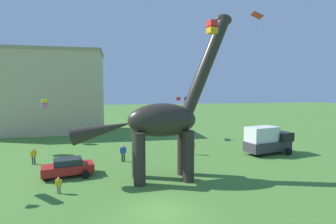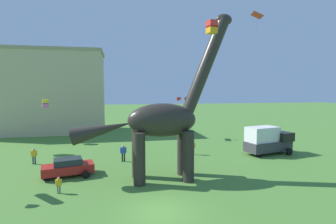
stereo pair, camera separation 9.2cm
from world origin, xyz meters
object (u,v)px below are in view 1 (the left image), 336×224
(person_vendor_side, at_px, (193,146))
(kite_mid_center, at_px, (257,15))
(person_watching_child, at_px, (59,184))
(dinosaur_sculpture, at_px, (161,120))
(parked_sedan_left, at_px, (68,167))
(kite_high_left, at_px, (212,27))
(person_photographer, at_px, (123,151))
(kite_high_right, at_px, (45,103))
(parked_box_truck, at_px, (267,140))
(kite_mid_left, at_px, (180,99))
(person_near_flyer, at_px, (33,155))

(person_vendor_side, height_order, kite_mid_center, kite_mid_center)
(person_watching_child, bearing_deg, dinosaur_sculpture, -155.12)
(parked_sedan_left, distance_m, kite_high_left, 16.42)
(person_photographer, distance_m, kite_high_left, 16.29)
(person_vendor_side, bearing_deg, dinosaur_sculpture, 143.19)
(kite_high_left, bearing_deg, kite_high_right, 123.45)
(parked_box_truck, xyz_separation_m, person_watching_child, (-21.24, -7.49, -0.91))
(dinosaur_sculpture, xyz_separation_m, kite_mid_left, (5.92, 17.48, 1.16))
(kite_high_left, height_order, kite_mid_center, kite_mid_center)
(dinosaur_sculpture, relative_size, person_watching_child, 11.33)
(kite_mid_center, bearing_deg, parked_sedan_left, 164.88)
(person_photographer, bearing_deg, kite_high_left, 62.58)
(person_watching_child, distance_m, kite_mid_left, 24.01)
(person_vendor_side, bearing_deg, parked_box_truck, -101.70)
(person_watching_child, height_order, kite_mid_left, kite_mid_left)
(parked_box_truck, bearing_deg, dinosaur_sculpture, -169.32)
(parked_sedan_left, relative_size, parked_box_truck, 0.76)
(dinosaur_sculpture, bearing_deg, person_watching_child, 158.73)
(person_photographer, bearing_deg, kite_mid_left, -178.82)
(kite_mid_center, bearing_deg, parked_box_truck, 51.26)
(person_watching_child, xyz_separation_m, person_vendor_side, (12.65, 8.81, 0.23))
(person_watching_child, bearing_deg, person_near_flyer, -49.61)
(parked_box_truck, bearing_deg, kite_high_left, -147.48)
(dinosaur_sculpture, xyz_separation_m, kite_mid_center, (7.27, -1.76, 8.26))
(parked_box_truck, relative_size, person_near_flyer, 3.62)
(parked_sedan_left, bearing_deg, parked_box_truck, -3.55)
(parked_sedan_left, relative_size, person_near_flyer, 2.75)
(person_photographer, bearing_deg, kite_mid_center, 92.12)
(person_vendor_side, xyz_separation_m, person_photographer, (-7.93, -1.32, 0.10))
(person_vendor_side, bearing_deg, person_photographer, 96.53)
(parked_box_truck, relative_size, person_vendor_side, 3.73)
(person_near_flyer, height_order, person_vendor_side, person_near_flyer)
(person_near_flyer, xyz_separation_m, person_photographer, (8.82, -0.72, 0.07))
(person_photographer, relative_size, kite_mid_center, 1.21)
(kite_mid_center, relative_size, kite_mid_left, 0.71)
(person_near_flyer, xyz_separation_m, kite_mid_center, (19.11, -8.46, 12.23))
(parked_sedan_left, bearing_deg, person_watching_child, -102.62)
(person_near_flyer, bearing_deg, kite_mid_center, 114.55)
(parked_box_truck, distance_m, kite_mid_center, 15.25)
(dinosaur_sculpture, relative_size, kite_mid_center, 9.44)
(dinosaur_sculpture, bearing_deg, person_near_flyer, 118.23)
(dinosaur_sculpture, height_order, person_vendor_side, dinosaur_sculpture)
(parked_box_truck, xyz_separation_m, kite_mid_left, (-7.57, 11.50, 4.47))
(kite_high_left, bearing_deg, parked_sedan_left, 140.81)
(parked_box_truck, distance_m, kite_high_right, 29.74)
(person_near_flyer, distance_m, kite_mid_center, 24.22)
(parked_box_truck, bearing_deg, parked_sedan_left, 176.53)
(kite_mid_center, bearing_deg, kite_high_right, 136.67)
(parked_sedan_left, xyz_separation_m, person_watching_child, (0.05, -3.82, -0.07))
(parked_box_truck, distance_m, person_vendor_side, 8.71)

